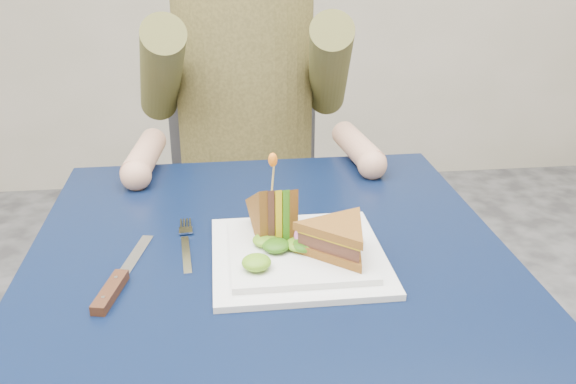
{
  "coord_description": "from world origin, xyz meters",
  "views": [
    {
      "loc": [
        -0.07,
        -0.85,
        1.2
      ],
      "look_at": [
        0.03,
        -0.0,
        0.82
      ],
      "focal_mm": 38.0,
      "sensor_mm": 36.0,
      "label": 1
    }
  ],
  "objects": [
    {
      "name": "table",
      "position": [
        0.0,
        0.0,
        0.65
      ],
      "size": [
        0.75,
        0.75,
        0.73
      ],
      "color": "black",
      "rests_on": "ground"
    },
    {
      "name": "chair",
      "position": [
        0.0,
        0.74,
        0.54
      ],
      "size": [
        0.42,
        0.4,
        0.93
      ],
      "color": "#47474C",
      "rests_on": "ground"
    },
    {
      "name": "diner",
      "position": [
        -0.0,
        0.63,
        0.91
      ],
      "size": [
        0.54,
        0.59,
        0.74
      ],
      "color": "brown",
      "rests_on": "chair"
    },
    {
      "name": "plate",
      "position": [
        0.04,
        -0.05,
        0.74
      ],
      "size": [
        0.26,
        0.26,
        0.02
      ],
      "color": "white",
      "rests_on": "table"
    },
    {
      "name": "sandwich_flat",
      "position": [
        0.1,
        -0.08,
        0.78
      ],
      "size": [
        0.19,
        0.19,
        0.05
      ],
      "color": "brown",
      "rests_on": "plate"
    },
    {
      "name": "sandwich_upright",
      "position": [
        0.01,
        -0.01,
        0.78
      ],
      "size": [
        0.08,
        0.13,
        0.13
      ],
      "color": "brown",
      "rests_on": "plate"
    },
    {
      "name": "fork",
      "position": [
        -0.13,
        0.0,
        0.73
      ],
      "size": [
        0.03,
        0.18,
        0.01
      ],
      "color": "silver",
      "rests_on": "table"
    },
    {
      "name": "knife",
      "position": [
        -0.22,
        -0.1,
        0.74
      ],
      "size": [
        0.06,
        0.22,
        0.02
      ],
      "color": "silver",
      "rests_on": "table"
    },
    {
      "name": "toothpick",
      "position": [
        0.01,
        -0.01,
        0.85
      ],
      "size": [
        0.01,
        0.01,
        0.06
      ],
      "primitive_type": "cylinder",
      "rotation": [
        0.14,
        0.07,
        0.0
      ],
      "color": "tan",
      "rests_on": "sandwich_upright"
    },
    {
      "name": "toothpick_frill",
      "position": [
        0.01,
        -0.01,
        0.88
      ],
      "size": [
        0.01,
        0.01,
        0.02
      ],
      "primitive_type": "ellipsoid",
      "color": "orange",
      "rests_on": "sandwich_upright"
    },
    {
      "name": "lettuce_spill",
      "position": [
        0.05,
        -0.04,
        0.76
      ],
      "size": [
        0.15,
        0.13,
        0.02
      ],
      "primitive_type": null,
      "color": "#337A14",
      "rests_on": "plate"
    },
    {
      "name": "onion_ring",
      "position": [
        0.06,
        -0.05,
        0.77
      ],
      "size": [
        0.04,
        0.04,
        0.02
      ],
      "primitive_type": "torus",
      "rotation": [
        0.44,
        0.0,
        0.0
      ],
      "color": "#9E4C7A",
      "rests_on": "plate"
    }
  ]
}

